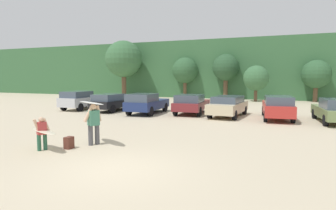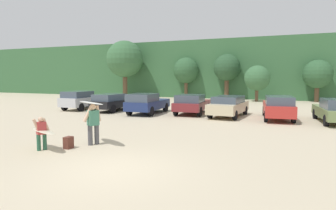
{
  "view_description": "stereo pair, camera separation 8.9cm",
  "coord_description": "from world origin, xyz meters",
  "px_view_note": "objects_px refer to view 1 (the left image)",
  "views": [
    {
      "loc": [
        4.49,
        -7.02,
        2.7
      ],
      "look_at": [
        -1.06,
        6.83,
        1.26
      ],
      "focal_mm": 30.71,
      "sensor_mm": 36.0,
      "label": 1
    },
    {
      "loc": [
        4.57,
        -6.98,
        2.7
      ],
      "look_at": [
        -1.06,
        6.83,
        1.26
      ],
      "focal_mm": 30.71,
      "sensor_mm": 36.0,
      "label": 2
    }
  ],
  "objects_px": {
    "surfboard_white": "(91,103)",
    "surfboard_cream": "(44,131)",
    "parked_car_maroon": "(191,104)",
    "parked_car_champagne": "(228,105)",
    "parked_car_navy": "(146,103)",
    "backpack_dropped": "(69,143)",
    "parked_car_olive_green": "(336,110)",
    "parked_car_red": "(278,107)",
    "parked_car_silver": "(81,100)",
    "parked_car_black": "(113,102)",
    "person_child": "(42,131)",
    "person_adult": "(94,122)"
  },
  "relations": [
    {
      "from": "parked_car_champagne",
      "to": "person_adult",
      "type": "xyz_separation_m",
      "value": [
        -3.49,
        -10.43,
        0.16
      ]
    },
    {
      "from": "parked_car_silver",
      "to": "person_child",
      "type": "distance_m",
      "value": 13.87
    },
    {
      "from": "parked_car_red",
      "to": "backpack_dropped",
      "type": "bearing_deg",
      "value": 141.6
    },
    {
      "from": "parked_car_silver",
      "to": "parked_car_navy",
      "type": "bearing_deg",
      "value": -95.34
    },
    {
      "from": "parked_car_red",
      "to": "surfboard_white",
      "type": "bearing_deg",
      "value": 141.34
    },
    {
      "from": "parked_car_navy",
      "to": "person_child",
      "type": "bearing_deg",
      "value": -176.56
    },
    {
      "from": "parked_car_red",
      "to": "backpack_dropped",
      "type": "xyz_separation_m",
      "value": [
        -7.19,
        -11.1,
        -0.59
      ]
    },
    {
      "from": "person_adult",
      "to": "parked_car_olive_green",
      "type": "bearing_deg",
      "value": -107.41
    },
    {
      "from": "parked_car_silver",
      "to": "parked_car_black",
      "type": "bearing_deg",
      "value": -89.2
    },
    {
      "from": "parked_car_navy",
      "to": "backpack_dropped",
      "type": "height_order",
      "value": "parked_car_navy"
    },
    {
      "from": "surfboard_cream",
      "to": "parked_car_silver",
      "type": "bearing_deg",
      "value": -31.7
    },
    {
      "from": "person_adult",
      "to": "surfboard_cream",
      "type": "height_order",
      "value": "person_adult"
    },
    {
      "from": "surfboard_white",
      "to": "parked_car_champagne",
      "type": "bearing_deg",
      "value": -79.76
    },
    {
      "from": "parked_car_champagne",
      "to": "parked_car_silver",
      "type": "bearing_deg",
      "value": 95.99
    },
    {
      "from": "parked_car_maroon",
      "to": "person_adult",
      "type": "relative_size",
      "value": 2.73
    },
    {
      "from": "surfboard_white",
      "to": "surfboard_cream",
      "type": "bearing_deg",
      "value": 79.19
    },
    {
      "from": "parked_car_silver",
      "to": "surfboard_white",
      "type": "bearing_deg",
      "value": -139.71
    },
    {
      "from": "parked_car_navy",
      "to": "person_adult",
      "type": "xyz_separation_m",
      "value": [
        2.38,
        -9.61,
        0.12
      ]
    },
    {
      "from": "parked_car_red",
      "to": "person_child",
      "type": "relative_size",
      "value": 3.94
    },
    {
      "from": "parked_car_olive_green",
      "to": "person_adult",
      "type": "xyz_separation_m",
      "value": [
        -9.91,
        -9.84,
        0.17
      ]
    },
    {
      "from": "parked_car_champagne",
      "to": "parked_car_olive_green",
      "type": "relative_size",
      "value": 0.98
    },
    {
      "from": "parked_car_black",
      "to": "parked_car_navy",
      "type": "distance_m",
      "value": 3.32
    },
    {
      "from": "parked_car_silver",
      "to": "backpack_dropped",
      "type": "relative_size",
      "value": 9.15
    },
    {
      "from": "parked_car_red",
      "to": "person_adult",
      "type": "xyz_separation_m",
      "value": [
        -6.69,
        -10.22,
        0.11
      ]
    },
    {
      "from": "parked_car_black",
      "to": "parked_car_champagne",
      "type": "distance_m",
      "value": 9.14
    },
    {
      "from": "surfboard_cream",
      "to": "parked_car_black",
      "type": "bearing_deg",
      "value": -43.89
    },
    {
      "from": "surfboard_white",
      "to": "backpack_dropped",
      "type": "distance_m",
      "value": 1.74
    },
    {
      "from": "parked_car_red",
      "to": "parked_car_maroon",
      "type": "bearing_deg",
      "value": 79.21
    },
    {
      "from": "parked_car_silver",
      "to": "parked_car_champagne",
      "type": "distance_m",
      "value": 12.26
    },
    {
      "from": "parked_car_olive_green",
      "to": "parked_car_red",
      "type": "bearing_deg",
      "value": 77.85
    },
    {
      "from": "parked_car_maroon",
      "to": "person_child",
      "type": "distance_m",
      "value": 12.39
    },
    {
      "from": "surfboard_white",
      "to": "parked_car_navy",
      "type": "bearing_deg",
      "value": -47.55
    },
    {
      "from": "parked_car_champagne",
      "to": "parked_car_olive_green",
      "type": "xyz_separation_m",
      "value": [
        6.42,
        -0.59,
        -0.01
      ]
    },
    {
      "from": "parked_car_maroon",
      "to": "person_adult",
      "type": "xyz_separation_m",
      "value": [
        -0.74,
        -10.77,
        0.16
      ]
    },
    {
      "from": "parked_car_olive_green",
      "to": "surfboard_white",
      "type": "relative_size",
      "value": 2.54
    },
    {
      "from": "parked_car_navy",
      "to": "parked_car_red",
      "type": "distance_m",
      "value": 9.09
    },
    {
      "from": "parked_car_silver",
      "to": "parked_car_black",
      "type": "height_order",
      "value": "parked_car_silver"
    },
    {
      "from": "parked_car_navy",
      "to": "backpack_dropped",
      "type": "xyz_separation_m",
      "value": [
        1.88,
        -10.49,
        -0.58
      ]
    },
    {
      "from": "surfboard_white",
      "to": "person_adult",
      "type": "bearing_deg",
      "value": -91.64
    },
    {
      "from": "parked_car_maroon",
      "to": "person_child",
      "type": "xyz_separation_m",
      "value": [
        -1.98,
        -12.23,
        -0.06
      ]
    },
    {
      "from": "parked_car_navy",
      "to": "person_child",
      "type": "xyz_separation_m",
      "value": [
        1.14,
        -11.07,
        -0.1
      ]
    },
    {
      "from": "parked_car_silver",
      "to": "parked_car_maroon",
      "type": "height_order",
      "value": "parked_car_silver"
    },
    {
      "from": "parked_car_black",
      "to": "parked_car_olive_green",
      "type": "bearing_deg",
      "value": -87.93
    },
    {
      "from": "parked_car_maroon",
      "to": "surfboard_white",
      "type": "xyz_separation_m",
      "value": [
        -0.77,
        -10.84,
        0.92
      ]
    },
    {
      "from": "parked_car_black",
      "to": "parked_car_maroon",
      "type": "distance_m",
      "value": 6.4
    },
    {
      "from": "person_child",
      "to": "parked_car_black",
      "type": "bearing_deg",
      "value": -41.57
    },
    {
      "from": "parked_car_olive_green",
      "to": "surfboard_cream",
      "type": "bearing_deg",
      "value": 130.11
    },
    {
      "from": "parked_car_maroon",
      "to": "parked_car_champagne",
      "type": "bearing_deg",
      "value": -100.71
    },
    {
      "from": "parked_car_navy",
      "to": "surfboard_white",
      "type": "distance_m",
      "value": 9.99
    },
    {
      "from": "parked_car_black",
      "to": "parked_car_navy",
      "type": "height_order",
      "value": "parked_car_navy"
    }
  ]
}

